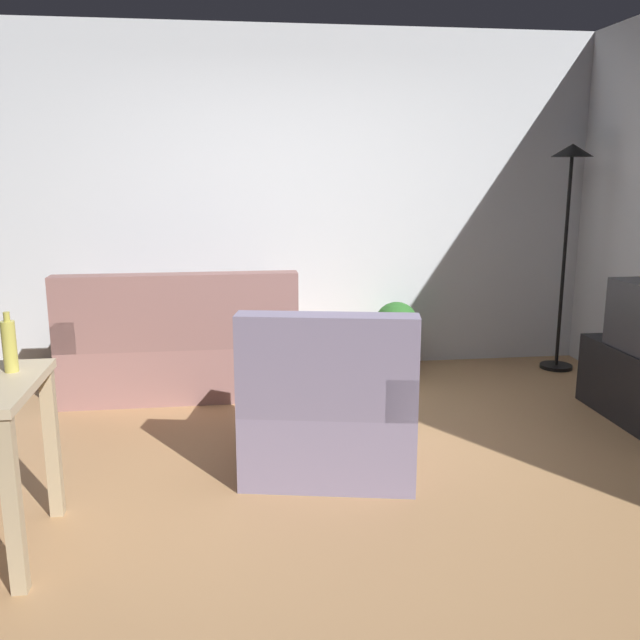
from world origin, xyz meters
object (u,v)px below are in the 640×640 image
torchiere_lamp (569,196)px  potted_plant (396,331)px  bottle_squat (9,345)px  armchair (330,411)px  couch (182,351)px

torchiere_lamp → potted_plant: torchiere_lamp is taller
bottle_squat → armchair: bearing=19.6°
couch → bottle_squat: size_ratio=6.34×
torchiere_lamp → armchair: size_ratio=1.72×
torchiere_lamp → armchair: bearing=-142.2°
torchiere_lamp → bottle_squat: size_ratio=6.91×
couch → armchair: bearing=121.2°
torchiere_lamp → potted_plant: (-1.34, 0.11, -1.08)m
armchair → bottle_squat: (-1.46, -0.52, 0.55)m
couch → armchair: (0.89, -1.47, 0.01)m
torchiere_lamp → potted_plant: bearing=175.2°
potted_plant → bottle_squat: bottle_squat is taller
torchiere_lamp → bottle_squat: bearing=-148.8°
potted_plant → bottle_squat: bearing=-134.6°
bottle_squat → potted_plant: bearing=45.4°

